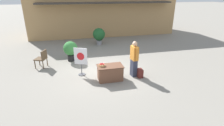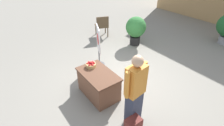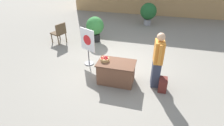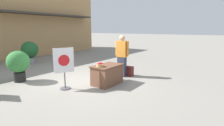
# 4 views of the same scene
# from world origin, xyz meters

# --- Properties ---
(ground_plane) EXTENTS (120.00, 120.00, 0.00)m
(ground_plane) POSITION_xyz_m (0.00, 0.00, 0.00)
(ground_plane) COLOR gray
(display_table) EXTENTS (1.19, 0.73, 0.72)m
(display_table) POSITION_xyz_m (0.24, -0.91, 0.36)
(display_table) COLOR brown
(display_table) RESTS_ON ground_plane
(apple_basket) EXTENTS (0.28, 0.28, 0.16)m
(apple_basket) POSITION_xyz_m (-0.14, -0.89, 0.79)
(apple_basket) COLOR tan
(apple_basket) RESTS_ON display_table
(person_visitor) EXTENTS (0.31, 0.61, 1.77)m
(person_visitor) POSITION_xyz_m (1.46, -0.77, 0.91)
(person_visitor) COLOR #33384C
(person_visitor) RESTS_ON ground_plane
(backpack) EXTENTS (0.24, 0.34, 0.42)m
(backpack) POSITION_xyz_m (1.71, -0.99, 0.21)
(backpack) COLOR maroon
(backpack) RESTS_ON ground_plane
(poster_board) EXTENTS (0.62, 0.36, 1.41)m
(poster_board) POSITION_xyz_m (-1.04, -0.07, 0.80)
(poster_board) COLOR #4C4C51
(poster_board) RESTS_ON ground_plane
(patio_chair) EXTENTS (0.71, 0.71, 0.98)m
(patio_chair) POSITION_xyz_m (-3.07, 1.41, 0.56)
(patio_chair) COLOR brown
(patio_chair) RESTS_ON ground_plane
(potted_plant_near_left) EXTENTS (0.97, 0.97, 1.30)m
(potted_plant_near_left) POSITION_xyz_m (0.73, 5.23, 0.78)
(potted_plant_near_left) COLOR gray
(potted_plant_near_left) RESTS_ON ground_plane
(potted_plant_far_left) EXTENTS (0.84, 0.84, 1.21)m
(potted_plant_far_left) POSITION_xyz_m (-1.52, 2.06, 0.73)
(potted_plant_far_left) COLOR black
(potted_plant_far_left) RESTS_ON ground_plane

